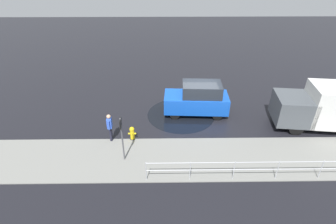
% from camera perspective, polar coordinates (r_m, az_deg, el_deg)
% --- Properties ---
extents(ground_plane, '(60.00, 60.00, 0.00)m').
position_cam_1_polar(ground_plane, '(16.68, 6.50, -0.42)').
color(ground_plane, black).
extents(kerb_strip, '(24.00, 3.20, 0.04)m').
position_cam_1_polar(kerb_strip, '(13.31, 8.54, -9.86)').
color(kerb_strip, slate).
rests_on(kerb_strip, ground).
extents(moving_hatchback, '(3.99, 1.91, 2.06)m').
position_cam_1_polar(moving_hatchback, '(16.26, 6.44, 2.86)').
color(moving_hatchback, blue).
rests_on(moving_hatchback, ground).
extents(delivery_truck, '(5.59, 2.73, 2.60)m').
position_cam_1_polar(delivery_truck, '(17.15, 31.49, 1.01)').
color(delivery_truck, '#474C51').
rests_on(delivery_truck, ground).
extents(fire_hydrant, '(0.42, 0.31, 0.80)m').
position_cam_1_polar(fire_hydrant, '(14.28, -7.80, -4.63)').
color(fire_hydrant, gold).
rests_on(fire_hydrant, ground).
extents(pedestrian, '(0.26, 0.57, 1.62)m').
position_cam_1_polar(pedestrian, '(14.11, -12.56, -2.89)').
color(pedestrian, blue).
rests_on(pedestrian, ground).
extents(metal_railing, '(9.68, 0.04, 1.05)m').
position_cam_1_polar(metal_railing, '(12.28, 18.69, -11.27)').
color(metal_railing, '#B7BABF').
rests_on(metal_railing, ground).
extents(sign_post, '(0.07, 0.44, 2.40)m').
position_cam_1_polar(sign_post, '(12.31, -10.05, -4.65)').
color(sign_post, '#4C4C51').
rests_on(sign_post, ground).
extents(puddle_patch, '(4.21, 4.21, 0.01)m').
position_cam_1_polar(puddle_patch, '(16.53, 2.81, -0.55)').
color(puddle_patch, black).
rests_on(puddle_patch, ground).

